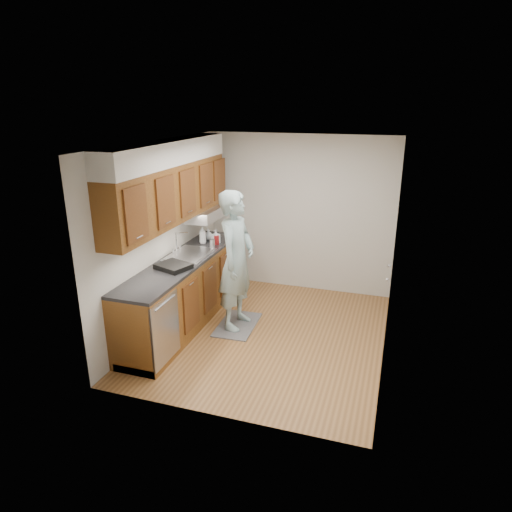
# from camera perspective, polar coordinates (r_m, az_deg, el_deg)

# --- Properties ---
(floor) EXTENTS (3.50, 3.50, 0.00)m
(floor) POSITION_cam_1_polar(r_m,az_deg,el_deg) (6.21, 1.47, -9.75)
(floor) COLOR olive
(floor) RESTS_ON ground
(ceiling) EXTENTS (3.50, 3.50, 0.00)m
(ceiling) POSITION_cam_1_polar(r_m,az_deg,el_deg) (5.47, 1.70, 13.89)
(ceiling) COLOR white
(ceiling) RESTS_ON wall_left
(wall_left) EXTENTS (0.02, 3.50, 2.50)m
(wall_left) POSITION_cam_1_polar(r_m,az_deg,el_deg) (6.28, -11.67, 2.56)
(wall_left) COLOR #B8B5AC
(wall_left) RESTS_ON floor
(wall_right) EXTENTS (0.02, 3.50, 2.50)m
(wall_right) POSITION_cam_1_polar(r_m,az_deg,el_deg) (5.51, 16.72, -0.20)
(wall_right) COLOR #B8B5AC
(wall_right) RESTS_ON floor
(wall_back) EXTENTS (3.00, 0.02, 2.50)m
(wall_back) POSITION_cam_1_polar(r_m,az_deg,el_deg) (7.35, 5.45, 5.25)
(wall_back) COLOR #B8B5AC
(wall_back) RESTS_ON floor
(counter) EXTENTS (0.64, 2.80, 1.30)m
(counter) POSITION_cam_1_polar(r_m,az_deg,el_deg) (6.40, -8.88, -4.21)
(counter) COLOR brown
(counter) RESTS_ON floor
(upper_cabinets) EXTENTS (0.47, 2.80, 1.21)m
(upper_cabinets) POSITION_cam_1_polar(r_m,az_deg,el_deg) (6.09, -10.50, 8.87)
(upper_cabinets) COLOR brown
(upper_cabinets) RESTS_ON wall_left
(closet_door) EXTENTS (0.02, 1.22, 2.05)m
(closet_door) POSITION_cam_1_polar(r_m,az_deg,el_deg) (5.87, 16.50, -1.35)
(closet_door) COLOR white
(closet_door) RESTS_ON wall_right
(floor_mat) EXTENTS (0.53, 0.86, 0.02)m
(floor_mat) POSITION_cam_1_polar(r_m,az_deg,el_deg) (6.44, -2.34, -8.57)
(floor_mat) COLOR slate
(floor_mat) RESTS_ON floor
(person) EXTENTS (0.56, 0.79, 2.14)m
(person) POSITION_cam_1_polar(r_m,az_deg,el_deg) (6.02, -2.47, 0.55)
(person) COLOR #89A5A7
(person) RESTS_ON floor_mat
(soap_bottle_a) EXTENTS (0.15, 0.15, 0.27)m
(soap_bottle_a) POSITION_cam_1_polar(r_m,az_deg,el_deg) (6.86, -6.69, 2.69)
(soap_bottle_a) COLOR silver
(soap_bottle_a) RESTS_ON counter
(soap_bottle_b) EXTENTS (0.12, 0.12, 0.21)m
(soap_bottle_b) POSITION_cam_1_polar(r_m,az_deg,el_deg) (6.85, -5.04, 2.45)
(soap_bottle_b) COLOR silver
(soap_bottle_b) RESTS_ON counter
(soap_bottle_c) EXTENTS (0.18, 0.18, 0.17)m
(soap_bottle_c) POSITION_cam_1_polar(r_m,az_deg,el_deg) (7.04, -5.99, 2.72)
(soap_bottle_c) COLOR silver
(soap_bottle_c) RESTS_ON counter
(soda_can) EXTENTS (0.08, 0.08, 0.13)m
(soda_can) POSITION_cam_1_polar(r_m,az_deg,el_deg) (6.80, -4.95, 2.00)
(soda_can) COLOR #B31E22
(soda_can) RESTS_ON counter
(steel_can) EXTENTS (0.08, 0.08, 0.13)m
(steel_can) POSITION_cam_1_polar(r_m,az_deg,el_deg) (6.63, -5.48, 1.53)
(steel_can) COLOR #A5A5AA
(steel_can) RESTS_ON counter
(dish_rack) EXTENTS (0.48, 0.45, 0.06)m
(dish_rack) POSITION_cam_1_polar(r_m,az_deg,el_deg) (5.90, -10.29, -1.27)
(dish_rack) COLOR black
(dish_rack) RESTS_ON counter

